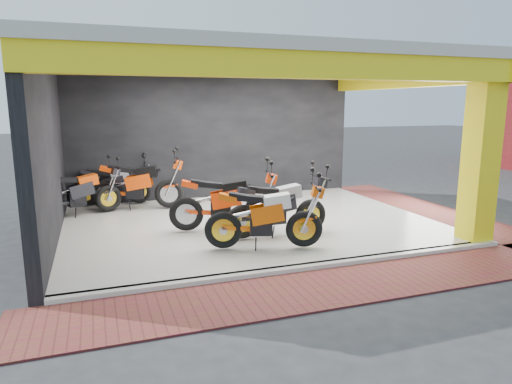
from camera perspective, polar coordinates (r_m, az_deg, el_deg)
ground at (r=8.62m, az=3.52°, el=-7.46°), size 80.00×80.00×0.00m
showroom_floor at (r=10.40m, az=-0.78°, el=-3.92°), size 8.00×6.00×0.10m
showroom_ceiling at (r=10.08m, az=-0.83°, el=15.97°), size 8.40×6.40×0.20m
back_wall at (r=13.06m, az=-5.19°, el=6.67°), size 8.20×0.20×3.50m
left_wall at (r=9.61m, az=-24.71°, el=4.17°), size 0.20×6.20×3.50m
corner_column at (r=9.76m, az=26.29°, el=4.13°), size 0.50×0.50×3.50m
header_beam_front at (r=7.29m, az=7.01°, el=15.44°), size 8.40×0.30×0.40m
header_beam_right at (r=11.96m, az=18.18°, el=13.22°), size 0.30×6.40×0.40m
floor_kerb at (r=7.73m, az=6.51°, el=-9.33°), size 8.00×0.20×0.10m
paver_front at (r=7.10m, az=9.31°, el=-11.61°), size 9.00×1.40×0.03m
paver_right at (r=12.73m, az=20.16°, el=-1.98°), size 1.40×7.00×0.03m
moto_hero at (r=8.35m, az=6.08°, el=-2.41°), size 2.43×1.45×1.40m
moto_row_a at (r=9.38m, az=6.87°, el=-0.96°), size 2.29×0.87×1.39m
moto_row_b at (r=9.51m, az=0.49°, el=-0.54°), size 2.50×1.40×1.45m
moto_row_c at (r=11.68m, az=-18.04°, el=0.76°), size 2.30×1.45×1.32m
moto_row_d at (r=11.65m, az=-10.87°, el=1.50°), size 2.58×1.48×1.48m
moto_row_e at (r=12.41m, az=-14.45°, el=1.44°), size 2.18×1.02×1.28m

